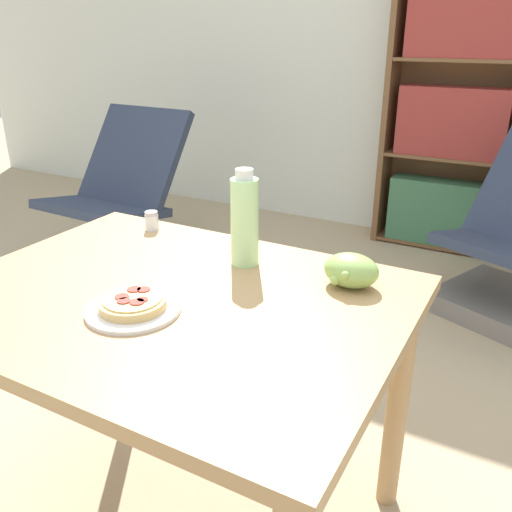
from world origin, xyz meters
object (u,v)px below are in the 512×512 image
object	(u,v)px
pizza_on_plate	(133,306)
bookshelf	(453,118)
salt_shaker	(152,221)
lounge_chair_near	(119,214)
drink_bottle	(245,220)
grape_bunch	(351,270)

from	to	relation	value
pizza_on_plate	bookshelf	size ratio (longest dim) A/B	0.12
pizza_on_plate	salt_shaker	size ratio (longest dim) A/B	3.56
pizza_on_plate	salt_shaker	bearing A→B (deg)	124.30
lounge_chair_near	bookshelf	bearing A→B (deg)	37.01
pizza_on_plate	bookshelf	distance (m)	2.69
bookshelf	lounge_chair_near	bearing A→B (deg)	-145.04
drink_bottle	pizza_on_plate	bearing A→B (deg)	-103.26
lounge_chair_near	grape_bunch	bearing A→B (deg)	-30.19
salt_shaker	lounge_chair_near	distance (m)	1.65
grape_bunch	salt_shaker	bearing A→B (deg)	172.65
drink_bottle	bookshelf	xyz separation A→B (m)	(0.12, 2.33, -0.03)
drink_bottle	lounge_chair_near	xyz separation A→B (m)	(-1.55, 1.16, -0.57)
salt_shaker	bookshelf	world-z (taller)	bookshelf
salt_shaker	bookshelf	size ratio (longest dim) A/B	0.03
grape_bunch	salt_shaker	xyz separation A→B (m)	(-0.68, 0.09, -0.01)
salt_shaker	lounge_chair_near	world-z (taller)	lounge_chair_near
pizza_on_plate	bookshelf	xyz separation A→B (m)	(0.20, 2.68, 0.07)
bookshelf	drink_bottle	bearing A→B (deg)	-92.87
grape_bunch	bookshelf	bearing A→B (deg)	94.41
grape_bunch	salt_shaker	world-z (taller)	grape_bunch
grape_bunch	lounge_chair_near	xyz separation A→B (m)	(-1.84, 1.16, -0.49)
pizza_on_plate	bookshelf	world-z (taller)	bookshelf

